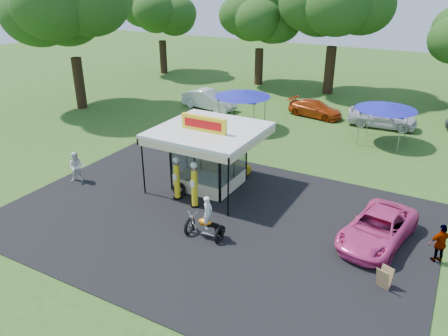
{
  "coord_description": "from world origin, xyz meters",
  "views": [
    {
      "loc": [
        9.34,
        -13.86,
        10.86
      ],
      "look_at": [
        -0.53,
        4.0,
        1.78
      ],
      "focal_mm": 35.0,
      "sensor_mm": 36.0,
      "label": 1
    }
  ],
  "objects_px": {
    "gas_pump_left": "(177,179)",
    "tent_west": "(243,94)",
    "bg_car_a": "(209,100)",
    "gas_pump_right": "(194,186)",
    "bg_car_b": "(315,109)",
    "motorcycle": "(207,221)",
    "tent_east": "(386,106)",
    "pink_sedan": "(378,228)",
    "spectator_east_b": "(441,244)",
    "kiosk_car": "(228,164)",
    "bg_car_c": "(382,116)",
    "a_frame_sign": "(384,278)",
    "gas_station_kiosk": "(209,156)",
    "spectator_west": "(77,167)"
  },
  "relations": [
    {
      "from": "pink_sedan",
      "to": "spectator_east_b",
      "type": "height_order",
      "value": "spectator_east_b"
    },
    {
      "from": "bg_car_c",
      "to": "pink_sedan",
      "type": "bearing_deg",
      "value": -173.15
    },
    {
      "from": "spectator_east_b",
      "to": "bg_car_a",
      "type": "xyz_separation_m",
      "value": [
        -19.65,
        14.69,
        -0.05
      ]
    },
    {
      "from": "gas_pump_right",
      "to": "bg_car_a",
      "type": "height_order",
      "value": "gas_pump_right"
    },
    {
      "from": "bg_car_c",
      "to": "gas_station_kiosk",
      "type": "bearing_deg",
      "value": 154.14
    },
    {
      "from": "bg_car_a",
      "to": "pink_sedan",
      "type": "bearing_deg",
      "value": -122.31
    },
    {
      "from": "bg_car_a",
      "to": "gas_station_kiosk",
      "type": "bearing_deg",
      "value": -141.48
    },
    {
      "from": "kiosk_car",
      "to": "tent_west",
      "type": "distance_m",
      "value": 8.58
    },
    {
      "from": "kiosk_car",
      "to": "bg_car_c",
      "type": "height_order",
      "value": "bg_car_c"
    },
    {
      "from": "tent_west",
      "to": "a_frame_sign",
      "type": "bearing_deg",
      "value": -47.41
    },
    {
      "from": "kiosk_car",
      "to": "pink_sedan",
      "type": "xyz_separation_m",
      "value": [
        9.31,
        -3.48,
        0.21
      ]
    },
    {
      "from": "bg_car_a",
      "to": "kiosk_car",
      "type": "bearing_deg",
      "value": -136.65
    },
    {
      "from": "gas_pump_right",
      "to": "gas_station_kiosk",
      "type": "bearing_deg",
      "value": 103.43
    },
    {
      "from": "tent_west",
      "to": "tent_east",
      "type": "relative_size",
      "value": 1.02
    },
    {
      "from": "gas_pump_right",
      "to": "spectator_east_b",
      "type": "relative_size",
      "value": 1.42
    },
    {
      "from": "gas_pump_left",
      "to": "kiosk_car",
      "type": "distance_m",
      "value": 4.47
    },
    {
      "from": "gas_pump_right",
      "to": "pink_sedan",
      "type": "relative_size",
      "value": 0.5
    },
    {
      "from": "a_frame_sign",
      "to": "bg_car_c",
      "type": "xyz_separation_m",
      "value": [
        -3.8,
        19.67,
        0.41
      ]
    },
    {
      "from": "spectator_west",
      "to": "gas_station_kiosk",
      "type": "bearing_deg",
      "value": -13.27
    },
    {
      "from": "motorcycle",
      "to": "tent_west",
      "type": "xyz_separation_m",
      "value": [
        -5.57,
        14.56,
        1.84
      ]
    },
    {
      "from": "tent_east",
      "to": "spectator_west",
      "type": "bearing_deg",
      "value": -132.92
    },
    {
      "from": "spectator_east_b",
      "to": "bg_car_b",
      "type": "bearing_deg",
      "value": -91.4
    },
    {
      "from": "bg_car_b",
      "to": "tent_east",
      "type": "distance_m",
      "value": 7.32
    },
    {
      "from": "gas_pump_right",
      "to": "a_frame_sign",
      "type": "relative_size",
      "value": 2.77
    },
    {
      "from": "gas_pump_right",
      "to": "tent_east",
      "type": "bearing_deg",
      "value": 65.59
    },
    {
      "from": "pink_sedan",
      "to": "bg_car_c",
      "type": "relative_size",
      "value": 0.97
    },
    {
      "from": "gas_pump_right",
      "to": "motorcycle",
      "type": "bearing_deg",
      "value": -47.16
    },
    {
      "from": "gas_pump_right",
      "to": "bg_car_c",
      "type": "relative_size",
      "value": 0.49
    },
    {
      "from": "spectator_east_b",
      "to": "bg_car_b",
      "type": "relative_size",
      "value": 0.38
    },
    {
      "from": "a_frame_sign",
      "to": "gas_pump_right",
      "type": "bearing_deg",
      "value": -169.42
    },
    {
      "from": "gas_pump_left",
      "to": "bg_car_a",
      "type": "relative_size",
      "value": 0.48
    },
    {
      "from": "gas_pump_right",
      "to": "bg_car_b",
      "type": "distance_m",
      "value": 17.92
    },
    {
      "from": "gas_pump_left",
      "to": "spectator_west",
      "type": "height_order",
      "value": "gas_pump_left"
    },
    {
      "from": "kiosk_car",
      "to": "bg_car_b",
      "type": "height_order",
      "value": "bg_car_b"
    },
    {
      "from": "kiosk_car",
      "to": "bg_car_c",
      "type": "xyz_separation_m",
      "value": [
        6.39,
        13.08,
        0.39
      ]
    },
    {
      "from": "gas_pump_left",
      "to": "tent_east",
      "type": "height_order",
      "value": "tent_east"
    },
    {
      "from": "gas_pump_right",
      "to": "bg_car_a",
      "type": "relative_size",
      "value": 0.5
    },
    {
      "from": "gas_pump_left",
      "to": "tent_west",
      "type": "relative_size",
      "value": 0.56
    },
    {
      "from": "motorcycle",
      "to": "kiosk_car",
      "type": "height_order",
      "value": "motorcycle"
    },
    {
      "from": "bg_car_a",
      "to": "tent_west",
      "type": "xyz_separation_m",
      "value": [
        4.84,
        -3.17,
        1.86
      ]
    },
    {
      "from": "a_frame_sign",
      "to": "bg_car_a",
      "type": "xyz_separation_m",
      "value": [
        -18.01,
        17.5,
        0.37
      ]
    },
    {
      "from": "gas_station_kiosk",
      "to": "gas_pump_left",
      "type": "relative_size",
      "value": 2.26
    },
    {
      "from": "spectator_west",
      "to": "tent_east",
      "type": "height_order",
      "value": "tent_east"
    },
    {
      "from": "gas_station_kiosk",
      "to": "bg_car_c",
      "type": "bearing_deg",
      "value": 67.3
    },
    {
      "from": "motorcycle",
      "to": "gas_pump_right",
      "type": "bearing_deg",
      "value": 129.8
    },
    {
      "from": "a_frame_sign",
      "to": "tent_east",
      "type": "relative_size",
      "value": 0.22
    },
    {
      "from": "gas_station_kiosk",
      "to": "bg_car_a",
      "type": "bearing_deg",
      "value": 120.81
    },
    {
      "from": "motorcycle",
      "to": "tent_west",
      "type": "relative_size",
      "value": 0.51
    },
    {
      "from": "gas_pump_right",
      "to": "tent_east",
      "type": "relative_size",
      "value": 0.6
    },
    {
      "from": "motorcycle",
      "to": "pink_sedan",
      "type": "bearing_deg",
      "value": 23.37
    }
  ]
}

